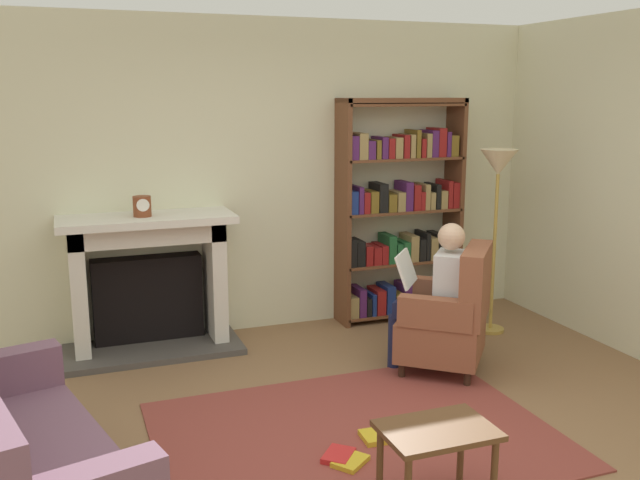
{
  "coord_description": "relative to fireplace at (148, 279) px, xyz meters",
  "views": [
    {
      "loc": [
        -1.59,
        -3.37,
        2.07
      ],
      "look_at": [
        0.1,
        1.2,
        1.05
      ],
      "focal_mm": 39.5,
      "sensor_mm": 36.0,
      "label": 1
    }
  ],
  "objects": [
    {
      "name": "bookshelf",
      "position": [
        2.29,
        0.03,
        0.38
      ],
      "size": [
        1.17,
        0.32,
        2.03
      ],
      "color": "brown",
      "rests_on": "ground"
    },
    {
      "name": "fireplace",
      "position": [
        0.0,
        0.0,
        0.0
      ],
      "size": [
        1.41,
        0.64,
        1.12
      ],
      "color": "#4C4742",
      "rests_on": "ground"
    },
    {
      "name": "area_rug",
      "position": [
        0.98,
        -2.0,
        -0.59
      ],
      "size": [
        2.4,
        1.8,
        0.01
      ],
      "primitive_type": "cube",
      "color": "brown",
      "rests_on": "ground"
    },
    {
      "name": "armchair_reading",
      "position": [
        2.06,
        -1.29,
        -0.17
      ],
      "size": [
        0.89,
        0.89,
        0.97
      ],
      "rotation": [
        0.0,
        0.0,
        4.02
      ],
      "color": "#331E14",
      "rests_on": "ground"
    },
    {
      "name": "seated_reader",
      "position": [
        1.97,
        -1.21,
        0.03
      ],
      "size": [
        0.59,
        0.57,
        1.14
      ],
      "rotation": [
        0.0,
        0.0,
        4.02
      ],
      "color": "silver",
      "rests_on": "ground"
    },
    {
      "name": "ground",
      "position": [
        0.98,
        -2.3,
        -0.59
      ],
      "size": [
        14.0,
        14.0,
        0.0
      ],
      "primitive_type": "plane",
      "color": "olive"
    },
    {
      "name": "side_table",
      "position": [
        1.05,
        -2.86,
        -0.22
      ],
      "size": [
        0.56,
        0.39,
        0.45
      ],
      "color": "brown",
      "rests_on": "ground"
    },
    {
      "name": "floor_lamp",
      "position": [
        2.87,
        -0.62,
        0.77
      ],
      "size": [
        0.32,
        0.32,
        1.61
      ],
      "color": "#B7933F",
      "rests_on": "ground"
    },
    {
      "name": "back_wall",
      "position": [
        0.98,
        0.25,
        0.76
      ],
      "size": [
        5.6,
        0.1,
        2.7
      ],
      "primitive_type": "cube",
      "color": "beige",
      "rests_on": "ground"
    },
    {
      "name": "mantel_clock",
      "position": [
        -0.03,
        -0.1,
        0.61
      ],
      "size": [
        0.14,
        0.14,
        0.16
      ],
      "color": "brown",
      "rests_on": "fireplace"
    },
    {
      "name": "sofa_floral",
      "position": [
        -0.89,
        -2.31,
        -0.27
      ],
      "size": [
        1.13,
        1.83,
        0.85
      ],
      "rotation": [
        0.0,
        0.0,
        1.83
      ],
      "color": "#755064",
      "rests_on": "ground"
    },
    {
      "name": "scattered_books",
      "position": [
        1.0,
        -2.18,
        -0.57
      ],
      "size": [
        0.79,
        0.46,
        0.03
      ],
      "color": "#334CA5",
      "rests_on": "area_rug"
    },
    {
      "name": "side_wall_right",
      "position": [
        3.63,
        -1.05,
        0.76
      ],
      "size": [
        0.1,
        5.2,
        2.7
      ],
      "primitive_type": "cube",
      "color": "beige",
      "rests_on": "ground"
    }
  ]
}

